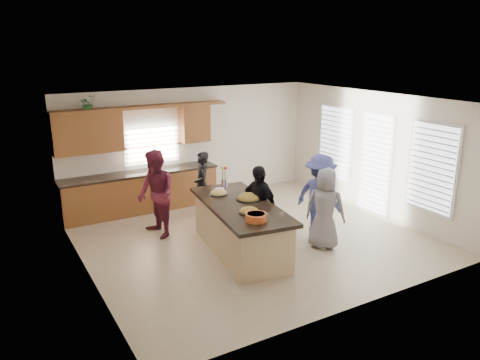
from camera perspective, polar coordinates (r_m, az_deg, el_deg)
floor at (r=9.62m, az=1.52°, el=-7.06°), size 6.50×6.50×0.00m
room_shell at (r=9.04m, az=1.61°, el=4.07°), size 6.52×6.02×2.81m
back_cabinetry at (r=11.12m, az=-12.35°, el=0.78°), size 4.08×0.66×2.46m
right_wall_glazing at (r=11.06m, az=16.36°, el=2.70°), size 0.06×4.00×2.25m
island at (r=8.88m, az=0.04°, el=-5.97°), size 1.50×2.83×0.95m
platter_front at (r=8.24m, az=1.12°, el=-3.86°), size 0.38×0.38×0.16m
platter_mid at (r=8.93m, az=1.04°, el=-2.22°), size 0.48×0.48×0.19m
platter_back at (r=9.23m, az=-2.61°, el=-1.62°), size 0.36×0.36×0.15m
salad_bowl at (r=7.86m, az=1.96°, el=-4.49°), size 0.37×0.37×0.13m
clear_cup at (r=8.04m, az=5.08°, el=-4.28°), size 0.08×0.08×0.09m
plate_stack at (r=9.45m, az=-2.52°, el=-1.20°), size 0.19×0.19×0.05m
flower_vase at (r=9.65m, az=-1.92°, el=0.41°), size 0.14×0.14×0.44m
potted_plant at (r=10.65m, az=-18.07°, el=8.85°), size 0.40×0.37×0.36m
woman_left_back at (r=10.59m, az=-4.64°, el=-0.57°), size 0.49×0.62×1.51m
woman_left_mid at (r=9.56m, az=-10.18°, el=-1.74°), size 0.77×0.94×1.80m
woman_left_front at (r=9.07m, az=2.24°, el=-3.13°), size 0.60×1.00×1.60m
woman_right_back at (r=9.54m, az=9.71°, el=-1.97°), size 0.90×1.24×1.73m
woman_right_front at (r=9.09m, az=10.33°, el=-3.41°), size 0.87×0.92×1.58m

